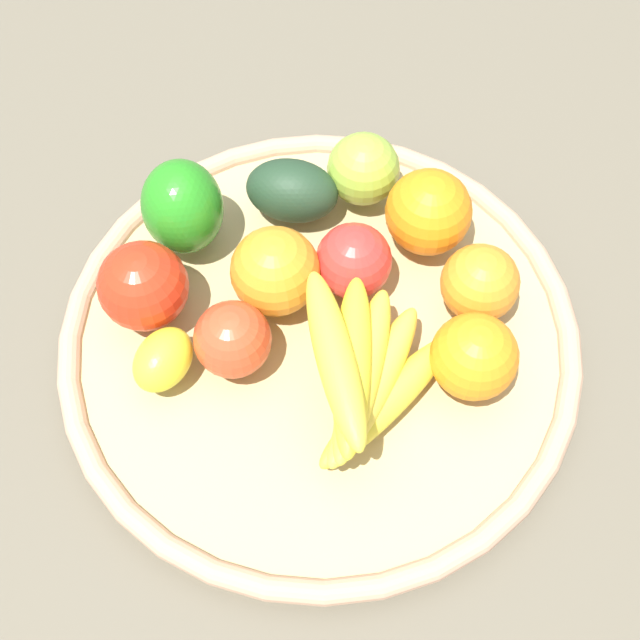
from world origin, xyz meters
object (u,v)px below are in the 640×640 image
Objects in this scene: orange_2 at (480,283)px; bell_pepper at (182,207)px; apple_2 at (143,286)px; apple_3 at (354,261)px; orange_1 at (427,211)px; lemon_0 at (163,360)px; avocado at (292,191)px; apple_1 at (363,169)px; orange_0 at (474,357)px; banana_bunch at (363,376)px; orange_3 at (272,274)px; apple_0 at (233,339)px.

bell_pepper reaches higher than orange_2.
apple_3 is at bearing 53.31° from apple_2.
apple_2 is at bearing -118.06° from orange_1.
orange_1 is 0.27m from lemon_0.
avocado is 0.07m from apple_1.
lemon_0 is 0.89× the size of apple_1.
apple_1 is (-0.20, 0.08, -0.00)m from orange_0.
orange_0 reaches higher than lemon_0.
apple_2 is 1.14× the size of apple_1.
bell_pepper is (-0.23, 0.01, 0.00)m from banana_bunch.
apple_3 is 0.98× the size of orange_2.
orange_1 is 0.15m from orange_0.
avocado is 0.17m from apple_2.
bell_pepper is (-0.11, -0.01, 0.01)m from orange_3.
orange_2 is at bearing 86.02° from banana_bunch.
apple_0 reaches higher than avocado.
orange_2 reaches higher than apple_3.
orange_3 and orange_1 have the same top height.
lemon_0 is at bearing -27.97° from apple_2.
orange_1 is 0.22m from bell_pepper.
apple_2 reaches higher than orange_0.
apple_1 is at bearing 99.71° from orange_3.
apple_3 is 0.86× the size of orange_3.
apple_3 is 0.13m from apple_0.
banana_bunch is 0.20m from apple_2.
orange_2 is 0.16m from apple_1.
orange_1 is (0.01, 0.08, 0.01)m from apple_3.
orange_1 reaches higher than avocado.
apple_1 is at bearing 78.60° from apple_2.
banana_bunch reaches higher than apple_0.
avocado is at bearing 85.40° from apple_2.
orange_0 is 0.93× the size of apple_2.
apple_3 is at bearing -51.97° from apple_1.
bell_pepper is 1.39× the size of apple_0.
avocado is at bearing -168.19° from orange_2.
avocado is 1.26× the size of orange_2.
orange_1 is at bearing 113.79° from banana_bunch.
apple_3 is 0.11m from orange_2.
banana_bunch is at bearing -66.21° from orange_1.
apple_3 is at bearing -11.24° from avocado.
banana_bunch is 2.49× the size of apple_0.
lemon_0 is 0.77× the size of apple_2.
orange_1 is 1.20× the size of apple_0.
orange_3 is (0.06, -0.08, 0.01)m from avocado.
apple_2 is (-0.12, -0.23, -0.00)m from orange_1.
apple_3 is at bearing 81.31° from apple_0.
orange_3 is 0.12m from lemon_0.
bell_pepper is (-0.24, -0.13, 0.01)m from orange_2.
lemon_0 is (-0.01, -0.12, -0.02)m from orange_3.
lemon_0 is (0.04, -0.20, -0.01)m from avocado.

